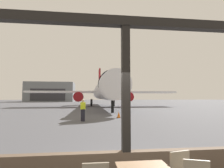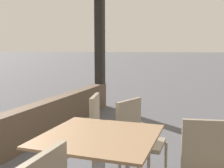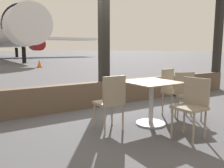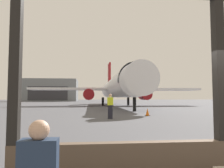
{
  "view_description": "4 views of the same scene",
  "coord_description": "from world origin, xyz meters",
  "views": [
    {
      "loc": [
        -0.9,
        -4.52,
        1.88
      ],
      "look_at": [
        1.7,
        16.67,
        3.45
      ],
      "focal_mm": 29.4,
      "sensor_mm": 36.0,
      "label": 1
    },
    {
      "loc": [
        -1.89,
        -2.42,
        1.41
      ],
      "look_at": [
        0.11,
        -1.74,
        1.14
      ],
      "focal_mm": 43.88,
      "sensor_mm": 36.0,
      "label": 2
    },
    {
      "loc": [
        -2.74,
        -4.72,
        1.32
      ],
      "look_at": [
        -0.82,
        -1.67,
        0.78
      ],
      "focal_mm": 37.58,
      "sensor_mm": 36.0,
      "label": 3
    },
    {
      "loc": [
        -2.8,
        -4.32,
        1.48
      ],
      "look_at": [
        -0.98,
        13.35,
        2.62
      ],
      "focal_mm": 33.84,
      "sensor_mm": 36.0,
      "label": 4
    }
  ],
  "objects": [
    {
      "name": "cafe_chair_aisle_right",
      "position": [
        -0.8,
        -1.6,
        0.54
      ],
      "size": [
        0.4,
        0.4,
        0.91
      ],
      "color": "gray",
      "rests_on": "ground"
    },
    {
      "name": "cafe_chair_window_right",
      "position": [
        0.73,
        -1.44,
        0.55
      ],
      "size": [
        0.46,
        0.46,
        0.93
      ],
      "color": "gray",
      "rests_on": "ground"
    },
    {
      "name": "dining_table",
      "position": [
        -0.03,
        -1.69,
        0.47
      ],
      "size": [
        0.84,
        0.84,
        0.76
      ],
      "color": "#8C6B4C",
      "rests_on": "ground"
    },
    {
      "name": "cafe_chair_window_left",
      "position": [
        0.05,
        -2.5,
        0.55
      ],
      "size": [
        0.45,
        0.45,
        0.9
      ],
      "color": "gray",
      "rests_on": "ground"
    },
    {
      "name": "cafe_chair_aisle_left",
      "position": [
        0.77,
        -1.78,
        0.53
      ],
      "size": [
        0.49,
        0.49,
        0.88
      ],
      "color": "gray",
      "rests_on": "ground"
    },
    {
      "name": "traffic_cone",
      "position": [
        1.81,
        12.44,
        0.28
      ],
      "size": [
        0.36,
        0.36,
        0.6
      ],
      "color": "orange",
      "rests_on": "ground"
    },
    {
      "name": "airplane",
      "position": [
        1.93,
        32.47,
        3.3
      ],
      "size": [
        30.65,
        36.19,
        10.11
      ],
      "color": "silver",
      "rests_on": "ground"
    },
    {
      "name": "window_frame",
      "position": [
        0.0,
        0.0,
        1.44
      ],
      "size": [
        8.76,
        0.24,
        3.94
      ],
      "color": "brown",
      "rests_on": "ground"
    }
  ]
}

